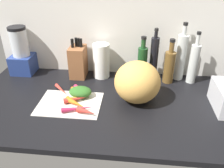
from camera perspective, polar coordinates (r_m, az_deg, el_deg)
ground_plane at (r=131.60cm, az=2.02°, el=-4.89°), size 170.00×80.00×3.00cm
wall_back at (r=153.21cm, az=3.32°, el=13.22°), size 170.00×3.00×60.00cm
cutting_board at (r=130.75cm, az=-10.30°, el=-4.67°), size 34.27×25.61×0.80cm
carrot_0 at (r=122.96cm, az=-8.31°, el=-5.97°), size 17.11×7.30×2.55cm
carrot_1 at (r=141.40cm, az=-12.29°, el=-1.36°), size 10.86×11.56×2.16cm
carrot_2 at (r=126.73cm, az=-8.91°, el=-4.62°), size 13.01×9.85×3.33cm
carrot_3 at (r=132.37cm, az=-7.79°, el=-3.15°), size 14.31×9.89×2.36cm
carrot_4 at (r=137.73cm, az=-7.18°, el=-1.65°), size 13.11×11.73×2.57cm
carrot_5 at (r=130.17cm, az=-9.00°, el=-3.68°), size 12.77×7.85×3.08cm
carrot_6 at (r=137.30cm, az=-7.87°, el=-1.94°), size 12.64×9.14×2.05cm
carrot_7 at (r=119.64cm, az=-6.25°, el=-6.72°), size 11.20×6.34×3.27cm
carrot_greens_pile at (r=134.18cm, az=-7.76°, el=-1.89°), size 12.88×9.91×5.45cm
winter_squash at (r=127.03cm, az=6.22°, el=0.48°), size 25.12×25.05×23.10cm
knife_block at (r=155.10cm, az=-8.29°, el=5.51°), size 9.95×13.84×25.96cm
blender_appliance at (r=168.58cm, az=-21.26°, el=6.94°), size 14.82×14.82×32.01cm
paper_towel_roll at (r=152.54cm, az=-2.63°, el=5.69°), size 10.56×10.56×22.66cm
bottle_0 at (r=148.07cm, az=7.38°, el=5.06°), size 6.01×6.01×29.50cm
bottle_1 at (r=150.26cm, az=10.20°, el=6.22°), size 5.16×5.16×33.78cm
bottle_2 at (r=149.98cm, az=13.84°, el=4.34°), size 6.71×6.71×28.46cm
bottle_3 at (r=154.42cm, az=16.44°, el=6.42°), size 6.51×6.51×37.07cm
bottle_4 at (r=153.20cm, az=19.31°, el=4.86°), size 5.72×5.72×33.01cm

